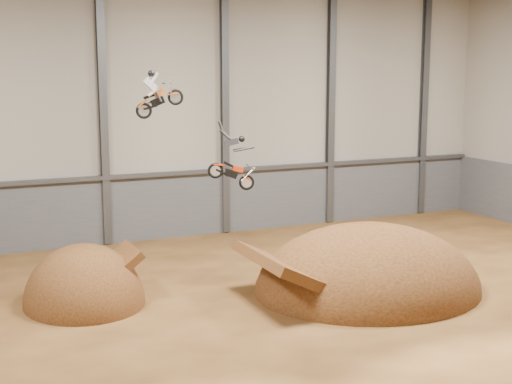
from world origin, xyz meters
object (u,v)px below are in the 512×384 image
(landing_ramp, at_px, (368,290))
(fmx_rider_a, at_px, (162,88))
(takeoff_ramp, at_px, (85,303))
(fmx_rider_b, at_px, (228,156))

(landing_ramp, height_order, fmx_rider_a, fmx_rider_a)
(takeoff_ramp, distance_m, fmx_rider_b, 8.13)
(landing_ramp, relative_size, fmx_rider_a, 5.08)
(takeoff_ramp, distance_m, fmx_rider_a, 8.98)
(takeoff_ramp, height_order, fmx_rider_b, fmx_rider_b)
(fmx_rider_a, bearing_deg, fmx_rider_b, 16.57)
(takeoff_ramp, bearing_deg, fmx_rider_a, -22.92)
(landing_ramp, distance_m, fmx_rider_a, 11.81)
(landing_ramp, xyz_separation_m, fmx_rider_b, (-5.28, 2.36, 5.63))
(takeoff_ramp, relative_size, landing_ramp, 0.56)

